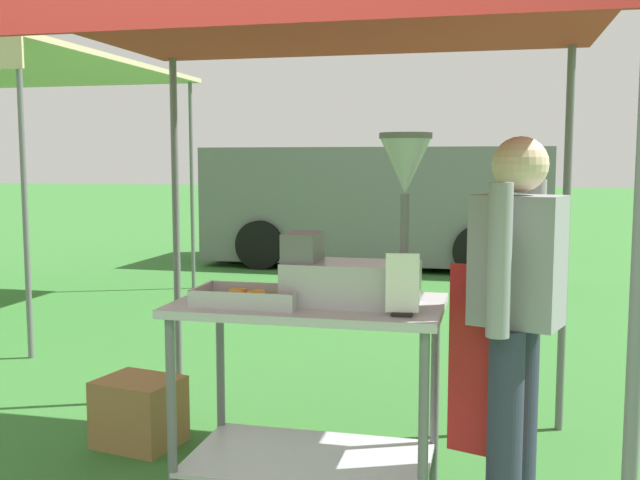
% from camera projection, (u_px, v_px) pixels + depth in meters
% --- Properties ---
extents(ground_plane, '(70.00, 70.00, 0.00)m').
position_uv_depth(ground_plane, '(410.00, 301.00, 8.00)').
color(ground_plane, '#33702D').
extents(stall_canopy, '(2.51, 2.31, 2.18)m').
position_uv_depth(stall_canopy, '(315.00, 25.00, 3.16)').
color(stall_canopy, slate).
rests_on(stall_canopy, ground).
extents(donut_cart, '(1.14, 0.67, 0.91)m').
position_uv_depth(donut_cart, '(310.00, 361.00, 3.22)').
color(donut_cart, '#B7B7BC').
rests_on(donut_cart, ground).
extents(donut_tray, '(0.45, 0.27, 0.07)m').
position_uv_depth(donut_tray, '(252.00, 299.00, 3.12)').
color(donut_tray, '#B7B7BC').
rests_on(donut_tray, donut_cart).
extents(donut_fryer, '(0.61, 0.28, 0.71)m').
position_uv_depth(donut_fryer, '(360.00, 251.00, 3.08)').
color(donut_fryer, '#B7B7BC').
rests_on(donut_fryer, donut_cart).
extents(menu_sign, '(0.13, 0.05, 0.25)m').
position_uv_depth(menu_sign, '(402.00, 290.00, 2.87)').
color(menu_sign, black).
rests_on(menu_sign, donut_cart).
extents(vendor, '(0.46, 0.53, 1.61)m').
position_uv_depth(vendor, '(514.00, 314.00, 2.97)').
color(vendor, '#2D3347').
rests_on(vendor, ground).
extents(supply_crate, '(0.47, 0.41, 0.36)m').
position_uv_depth(supply_crate, '(139.00, 412.00, 3.95)').
color(supply_crate, olive).
rests_on(supply_crate, ground).
extents(van_grey, '(4.85, 2.15, 1.69)m').
position_uv_depth(van_grey, '(377.00, 204.00, 10.85)').
color(van_grey, slate).
rests_on(van_grey, ground).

